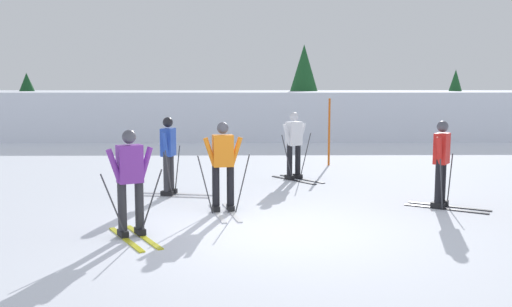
{
  "coord_description": "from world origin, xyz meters",
  "views": [
    {
      "loc": [
        -0.26,
        -9.22,
        2.42
      ],
      "look_at": [
        -0.08,
        3.31,
        0.9
      ],
      "focal_mm": 40.37,
      "sensor_mm": 36.0,
      "label": 1
    }
  ],
  "objects_px": {
    "trail_marker_pole": "(329,132)",
    "conifer_far_left": "(27,97)",
    "skier_blue": "(169,154)",
    "conifer_far_centre": "(455,94)",
    "skier_orange": "(223,164)",
    "skier_white": "(294,144)",
    "conifer_far_right": "(304,81)",
    "skier_purple": "(130,180)",
    "skier_red": "(442,161)"
  },
  "relations": [
    {
      "from": "trail_marker_pole",
      "to": "conifer_far_left",
      "type": "relative_size",
      "value": 0.68
    },
    {
      "from": "skier_blue",
      "to": "conifer_far_centre",
      "type": "height_order",
      "value": "conifer_far_centre"
    },
    {
      "from": "skier_orange",
      "to": "skier_white",
      "type": "xyz_separation_m",
      "value": [
        1.64,
        3.72,
        0.0
      ]
    },
    {
      "from": "skier_orange",
      "to": "conifer_far_left",
      "type": "height_order",
      "value": "conifer_far_left"
    },
    {
      "from": "skier_blue",
      "to": "trail_marker_pole",
      "type": "xyz_separation_m",
      "value": [
        4.13,
        4.59,
        0.08
      ]
    },
    {
      "from": "skier_orange",
      "to": "conifer_far_right",
      "type": "relative_size",
      "value": 0.39
    },
    {
      "from": "skier_orange",
      "to": "conifer_far_centre",
      "type": "height_order",
      "value": "conifer_far_centre"
    },
    {
      "from": "skier_purple",
      "to": "skier_orange",
      "type": "distance_m",
      "value": 2.25
    },
    {
      "from": "conifer_far_left",
      "to": "skier_purple",
      "type": "bearing_deg",
      "value": -65.3
    },
    {
      "from": "skier_purple",
      "to": "skier_blue",
      "type": "distance_m",
      "value": 3.42
    },
    {
      "from": "skier_white",
      "to": "trail_marker_pole",
      "type": "distance_m",
      "value": 2.79
    },
    {
      "from": "skier_purple",
      "to": "skier_red",
      "type": "relative_size",
      "value": 1.0
    },
    {
      "from": "skier_orange",
      "to": "skier_white",
      "type": "distance_m",
      "value": 4.07
    },
    {
      "from": "skier_red",
      "to": "skier_blue",
      "type": "bearing_deg",
      "value": 166.54
    },
    {
      "from": "skier_white",
      "to": "skier_red",
      "type": "bearing_deg",
      "value": -52.44
    },
    {
      "from": "skier_red",
      "to": "conifer_far_left",
      "type": "height_order",
      "value": "conifer_far_left"
    },
    {
      "from": "skier_blue",
      "to": "conifer_far_right",
      "type": "bearing_deg",
      "value": 74.48
    },
    {
      "from": "skier_orange",
      "to": "skier_blue",
      "type": "height_order",
      "value": "same"
    },
    {
      "from": "conifer_far_right",
      "to": "skier_blue",
      "type": "bearing_deg",
      "value": -105.52
    },
    {
      "from": "skier_red",
      "to": "conifer_far_left",
      "type": "distance_m",
      "value": 22.59
    },
    {
      "from": "skier_white",
      "to": "skier_blue",
      "type": "xyz_separation_m",
      "value": [
        -2.89,
        -2.08,
        -0.0
      ]
    },
    {
      "from": "skier_orange",
      "to": "skier_red",
      "type": "relative_size",
      "value": 1.0
    },
    {
      "from": "skier_purple",
      "to": "skier_white",
      "type": "bearing_deg",
      "value": 61.17
    },
    {
      "from": "skier_blue",
      "to": "skier_purple",
      "type": "bearing_deg",
      "value": -92.35
    },
    {
      "from": "skier_blue",
      "to": "skier_orange",
      "type": "bearing_deg",
      "value": -52.77
    },
    {
      "from": "skier_orange",
      "to": "conifer_far_left",
      "type": "distance_m",
      "value": 20.39
    },
    {
      "from": "skier_white",
      "to": "skier_blue",
      "type": "bearing_deg",
      "value": -144.18
    },
    {
      "from": "skier_red",
      "to": "conifer_far_centre",
      "type": "relative_size",
      "value": 0.55
    },
    {
      "from": "skier_purple",
      "to": "conifer_far_right",
      "type": "bearing_deg",
      "value": 76.7
    },
    {
      "from": "skier_red",
      "to": "conifer_far_left",
      "type": "bearing_deg",
      "value": 130.13
    },
    {
      "from": "skier_blue",
      "to": "conifer_far_centre",
      "type": "xyz_separation_m",
      "value": [
        12.02,
        16.16,
        0.98
      ]
    },
    {
      "from": "skier_red",
      "to": "skier_purple",
      "type": "bearing_deg",
      "value": -159.6
    },
    {
      "from": "skier_orange",
      "to": "skier_white",
      "type": "height_order",
      "value": "same"
    },
    {
      "from": "skier_orange",
      "to": "conifer_far_right",
      "type": "height_order",
      "value": "conifer_far_right"
    },
    {
      "from": "trail_marker_pole",
      "to": "conifer_far_centre",
      "type": "xyz_separation_m",
      "value": [
        7.89,
        11.57,
        0.9
      ]
    },
    {
      "from": "trail_marker_pole",
      "to": "conifer_far_left",
      "type": "distance_m",
      "value": 17.41
    },
    {
      "from": "skier_purple",
      "to": "skier_orange",
      "type": "relative_size",
      "value": 1.0
    },
    {
      "from": "skier_purple",
      "to": "trail_marker_pole",
      "type": "relative_size",
      "value": 0.86
    },
    {
      "from": "skier_orange",
      "to": "conifer_far_centre",
      "type": "distance_m",
      "value": 20.83
    },
    {
      "from": "skier_orange",
      "to": "skier_red",
      "type": "xyz_separation_m",
      "value": [
        4.26,
        0.32,
        -0.0
      ]
    },
    {
      "from": "conifer_far_centre",
      "to": "skier_purple",
      "type": "bearing_deg",
      "value": -121.84
    },
    {
      "from": "skier_orange",
      "to": "trail_marker_pole",
      "type": "distance_m",
      "value": 6.86
    },
    {
      "from": "skier_white",
      "to": "conifer_far_right",
      "type": "relative_size",
      "value": 0.39
    },
    {
      "from": "skier_blue",
      "to": "trail_marker_pole",
      "type": "height_order",
      "value": "trail_marker_pole"
    },
    {
      "from": "skier_red",
      "to": "skier_orange",
      "type": "bearing_deg",
      "value": -175.66
    },
    {
      "from": "skier_white",
      "to": "conifer_far_left",
      "type": "distance_m",
      "value": 18.31
    },
    {
      "from": "skier_white",
      "to": "skier_blue",
      "type": "distance_m",
      "value": 3.56
    },
    {
      "from": "trail_marker_pole",
      "to": "conifer_far_centre",
      "type": "distance_m",
      "value": 14.03
    },
    {
      "from": "skier_purple",
      "to": "skier_white",
      "type": "height_order",
      "value": "same"
    },
    {
      "from": "skier_red",
      "to": "skier_white",
      "type": "distance_m",
      "value": 4.29
    }
  ]
}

